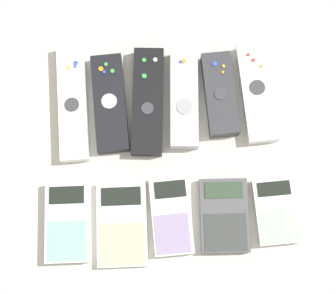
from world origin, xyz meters
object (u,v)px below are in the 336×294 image
remote_4 (220,94)px  calculator_4 (276,211)px  remote_0 (73,103)px  calculator_0 (68,223)px  calculator_3 (224,216)px  remote_2 (148,102)px  remote_3 (184,99)px  remote_1 (110,103)px  calculator_2 (173,216)px  calculator_1 (122,225)px  remote_5 (257,93)px

remote_4 → calculator_4: size_ratio=1.33×
remote_0 → calculator_0: size_ratio=1.57×
remote_0 → calculator_3: remote_0 is taller
remote_2 → calculator_4: bearing=-40.6°
remote_2 → remote_3: (0.07, 0.00, 0.00)m
remote_1 → calculator_2: remote_1 is taller
remote_3 → remote_4: (0.07, 0.01, 0.00)m
calculator_1 → remote_5: bearing=42.3°
calculator_0 → remote_2: bearing=55.6°
remote_1 → remote_4: size_ratio=1.18×
remote_0 → calculator_2: 0.28m
calculator_4 → calculator_1: bearing=179.5°
remote_2 → calculator_0: remote_2 is taller
remote_3 → calculator_2: bearing=-95.4°
remote_5 → remote_2: bearing=178.9°
remote_1 → calculator_2: 0.24m
remote_5 → calculator_1: 0.34m
calculator_2 → calculator_4: bearing=-2.9°
remote_4 → calculator_2: (-0.10, -0.22, -0.00)m
remote_0 → remote_3: size_ratio=1.19×
remote_1 → calculator_2: (0.11, -0.21, -0.00)m
remote_4 → remote_3: bearing=-177.7°
calculator_3 → remote_4: bearing=89.8°
remote_3 → calculator_3: (0.06, -0.22, -0.00)m
remote_0 → remote_2: 0.14m
remote_0 → remote_3: 0.20m
remote_5 → calculator_0: remote_5 is taller
remote_1 → calculator_1: bearing=-89.0°
calculator_0 → calculator_1: bearing=-4.3°
remote_3 → remote_0: bearing=-178.3°
calculator_0 → calculator_3: 0.28m
remote_0 → calculator_4: bearing=-32.9°
remote_3 → remote_4: size_ratio=1.17×
calculator_4 → remote_3: bearing=122.7°
remote_4 → calculator_4: (0.08, -0.22, -0.00)m
remote_1 → remote_3: remote_3 is taller
remote_3 → remote_5: size_ratio=0.98×
remote_4 → calculator_3: 0.22m
remote_1 → remote_2: size_ratio=0.91×
remote_1 → remote_5: bearing=-1.6°
remote_3 → calculator_3: size_ratio=1.40×
calculator_2 → remote_0: bearing=126.2°
calculator_2 → calculator_3: bearing=-5.0°
remote_0 → calculator_1: remote_0 is taller
remote_0 → remote_1: bearing=-5.1°
calculator_0 → calculator_2: 0.19m
calculator_2 → calculator_1: bearing=-176.0°
remote_1 → calculator_1: remote_1 is taller
remote_2 → remote_4: bearing=6.6°
remote_3 → calculator_2: 0.21m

